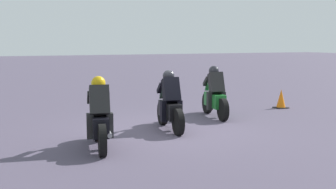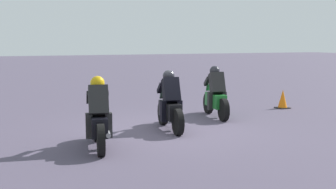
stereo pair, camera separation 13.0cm
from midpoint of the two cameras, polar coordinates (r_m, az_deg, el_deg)
ground_plane at (r=11.10m, az=-0.42°, el=-4.63°), size 120.00×120.00×0.00m
rider_lane_a at (r=12.95m, az=5.85°, el=-0.20°), size 2.03×0.63×1.51m
rider_lane_b at (r=11.03m, az=-0.07°, el=-1.42°), size 2.04×0.60×1.51m
rider_lane_c at (r=9.24m, az=-9.32°, el=-3.14°), size 2.02×0.63×1.51m
traffic_cone at (r=15.12m, az=14.30°, el=-0.62°), size 0.40×0.40×0.63m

